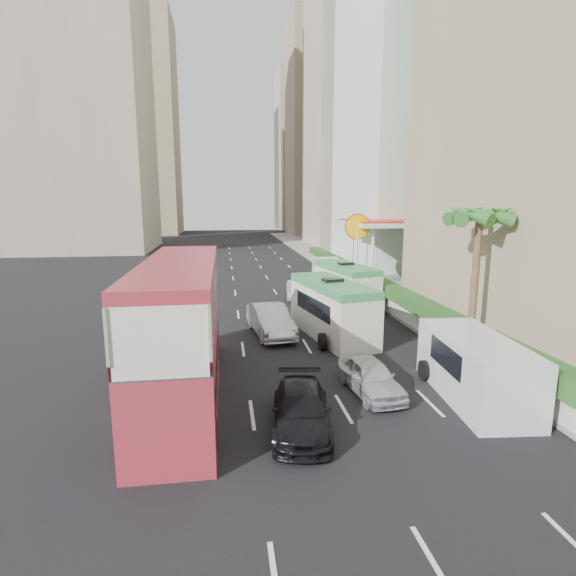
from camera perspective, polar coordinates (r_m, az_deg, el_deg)
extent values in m
plane|color=black|center=(18.26, 6.60, -12.17)|extent=(200.00, 200.00, 0.00)
cube|color=#A72A39|center=(16.94, -13.32, -5.18)|extent=(2.50, 11.00, 5.06)
imported|color=silver|center=(24.59, -2.24, -5.97)|extent=(2.41, 5.17, 1.64)
imported|color=silver|center=(17.77, 10.37, -12.96)|extent=(1.91, 3.96, 1.30)
imported|color=black|center=(15.05, 1.68, -17.41)|extent=(2.39, 4.62, 1.28)
imported|color=silver|center=(33.94, 1.79, -1.24)|extent=(2.92, 5.22, 1.38)
cube|color=silver|center=(24.12, 5.61, -2.67)|extent=(3.51, 7.07, 3.00)
cube|color=silver|center=(31.33, 7.27, 0.35)|extent=(3.26, 6.78, 2.88)
cube|color=silver|center=(18.04, 22.65, -9.37)|extent=(2.79, 5.90, 2.29)
cube|color=silver|center=(38.24, 5.33, 1.81)|extent=(2.52, 5.71, 2.24)
cube|color=#99968C|center=(43.92, 9.72, 1.52)|extent=(6.00, 120.00, 0.18)
cube|color=silver|center=(32.67, 10.94, -0.69)|extent=(0.30, 44.00, 1.00)
cube|color=#2D6626|center=(32.52, 11.00, 0.78)|extent=(1.10, 44.00, 0.70)
cylinder|color=brown|center=(23.92, 22.64, 1.02)|extent=(0.36, 0.36, 6.40)
cube|color=silver|center=(42.01, 11.97, 4.68)|extent=(6.50, 8.00, 5.50)
cube|color=#B1A38B|center=(79.56, 9.19, 23.75)|extent=(16.00, 16.00, 50.00)
cube|color=tan|center=(101.62, 4.32, 19.29)|extent=(14.00, 14.00, 44.00)
cube|color=#B1A38B|center=(122.79, 2.00, 16.92)|extent=(14.00, 14.00, 40.00)
cube|color=#B1A38B|center=(76.24, -25.13, 24.27)|extent=(18.00, 18.00, 52.00)
cube|color=tan|center=(108.83, -18.39, 18.76)|extent=(16.00, 16.00, 46.00)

